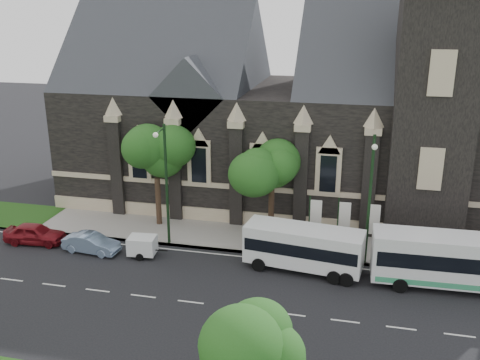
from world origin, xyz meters
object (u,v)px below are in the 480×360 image
(tour_coach, at_px, (471,262))
(shuttle_bus, at_px, (304,246))
(street_lamp_mid, at_px, (165,179))
(street_lamp_near, at_px, (370,194))
(tree_walk_right, at_px, (275,162))
(tree_walk_left, at_px, (159,155))
(banner_flag_right, at_px, (371,222))
(sedan, at_px, (91,243))
(banner_flag_left, at_px, (313,217))
(tree_park_east, at_px, (267,342))
(box_trailer, at_px, (142,245))
(car_far_red, at_px, (35,234))
(banner_flag_center, at_px, (342,220))

(tour_coach, xyz_separation_m, shuttle_bus, (-10.21, 0.28, -0.16))
(street_lamp_mid, bearing_deg, street_lamp_near, 0.00)
(tree_walk_right, distance_m, tree_walk_left, 9.01)
(banner_flag_right, height_order, tour_coach, banner_flag_right)
(street_lamp_mid, distance_m, sedan, 6.98)
(sedan, bearing_deg, banner_flag_right, -72.44)
(banner_flag_left, distance_m, tour_coach, 10.63)
(tree_park_east, height_order, tree_walk_right, tree_walk_right)
(street_lamp_near, relative_size, sedan, 2.18)
(tree_park_east, relative_size, street_lamp_near, 0.70)
(tree_park_east, xyz_separation_m, box_trailer, (-11.31, 14.37, -3.80))
(tour_coach, relative_size, shuttle_bus, 1.49)
(tree_walk_right, distance_m, street_lamp_near, 7.72)
(tour_coach, height_order, car_far_red, tour_coach)
(banner_flag_left, xyz_separation_m, car_far_red, (-19.97, -3.70, -1.63))
(tree_park_east, height_order, street_lamp_near, street_lamp_near)
(banner_flag_left, relative_size, car_far_red, 0.90)
(street_lamp_mid, distance_m, car_far_red, 10.77)
(tree_park_east, xyz_separation_m, banner_flag_center, (2.11, 18.32, -2.24))
(tree_park_east, bearing_deg, banner_flag_left, 89.65)
(banner_flag_center, relative_size, car_far_red, 0.90)
(car_far_red, bearing_deg, tree_walk_right, -77.08)
(car_far_red, bearing_deg, banner_flag_left, -84.34)
(tree_walk_right, bearing_deg, tree_park_east, -81.58)
(tree_walk_left, height_order, street_lamp_mid, street_lamp_mid)
(tree_walk_right, distance_m, banner_flag_right, 8.05)
(tree_walk_left, relative_size, street_lamp_mid, 0.85)
(car_far_red, bearing_deg, banner_flag_right, -86.07)
(shuttle_bus, distance_m, box_trailer, 11.20)
(tour_coach, bearing_deg, box_trailer, 179.13)
(banner_flag_left, bearing_deg, street_lamp_near, -27.18)
(street_lamp_near, xyz_separation_m, box_trailer, (-15.13, -2.04, -4.29))
(tour_coach, bearing_deg, tree_walk_right, 155.85)
(tree_park_east, relative_size, street_lamp_mid, 0.70)
(tree_walk_right, distance_m, tour_coach, 14.65)
(street_lamp_mid, relative_size, box_trailer, 3.25)
(shuttle_bus, bearing_deg, tree_park_east, -81.96)
(banner_flag_center, distance_m, sedan, 17.77)
(tree_park_east, relative_size, box_trailer, 2.27)
(tour_coach, bearing_deg, shuttle_bus, 176.95)
(street_lamp_mid, xyz_separation_m, sedan, (-4.91, -2.24, -4.43))
(tour_coach, distance_m, box_trailer, 21.39)
(banner_flag_left, xyz_separation_m, banner_flag_right, (4.00, 0.00, 0.00))
(tree_walk_left, relative_size, car_far_red, 1.73)
(banner_flag_right, height_order, car_far_red, banner_flag_right)
(street_lamp_mid, xyz_separation_m, banner_flag_left, (10.29, 1.91, -2.73))
(banner_flag_center, distance_m, car_far_red, 22.34)
(tour_coach, height_order, sedan, tour_coach)
(tree_walk_left, bearing_deg, banner_flag_left, -8.02)
(tree_walk_right, bearing_deg, sedan, -154.20)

